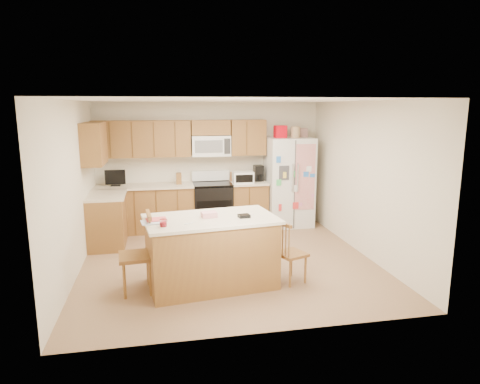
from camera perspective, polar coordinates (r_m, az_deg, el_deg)
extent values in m
plane|color=brown|center=(6.89, -1.57, -9.16)|extent=(4.50, 4.50, 0.00)
cube|color=beige|center=(8.76, -4.04, 3.69)|extent=(4.50, 0.10, 2.50)
cube|color=beige|center=(4.40, 3.18, -3.98)|extent=(4.50, 0.10, 2.50)
cube|color=beige|center=(6.58, -21.35, 0.39)|extent=(0.10, 4.50, 2.50)
cube|color=beige|center=(7.26, 16.18, 1.68)|extent=(0.10, 4.50, 2.50)
cube|color=white|center=(6.45, -1.69, 12.12)|extent=(4.50, 4.50, 0.04)
cube|color=olive|center=(8.55, -12.51, -2.27)|extent=(1.87, 0.60, 0.88)
cube|color=olive|center=(8.73, 1.10, -1.71)|extent=(0.72, 0.60, 0.88)
cube|color=olive|center=(7.84, -17.28, -3.74)|extent=(0.60, 0.95, 0.88)
cube|color=beige|center=(8.44, -12.64, 0.75)|extent=(1.87, 0.64, 0.04)
cube|color=beige|center=(8.63, 1.12, 1.25)|extent=(0.72, 0.64, 0.04)
cube|color=beige|center=(7.74, -17.40, -0.45)|extent=(0.64, 0.95, 0.04)
cube|color=olive|center=(8.48, -12.95, 6.92)|extent=(1.85, 0.33, 0.70)
cube|color=olive|center=(8.66, 1.01, 7.29)|extent=(0.70, 0.33, 0.70)
cube|color=olive|center=(8.52, -3.98, 8.58)|extent=(0.76, 0.33, 0.29)
cube|color=olive|center=(7.63, -18.89, 6.14)|extent=(0.33, 0.95, 0.70)
cube|color=#543513|center=(8.35, -16.95, 6.65)|extent=(0.02, 0.01, 0.66)
cube|color=#543513|center=(8.29, -16.60, -2.90)|extent=(0.02, 0.01, 0.84)
cube|color=#543513|center=(8.31, -14.20, 6.78)|extent=(0.02, 0.01, 0.66)
cube|color=#543513|center=(8.26, -13.84, -2.80)|extent=(0.02, 0.01, 0.84)
cube|color=#543513|center=(8.30, -11.42, 6.90)|extent=(0.02, 0.01, 0.66)
cube|color=#543513|center=(8.25, -11.06, -2.70)|extent=(0.02, 0.01, 0.84)
cube|color=#543513|center=(8.31, -8.64, 6.99)|extent=(0.01, 0.01, 0.66)
cube|color=#543513|center=(8.26, -8.28, -2.60)|extent=(0.01, 0.01, 0.84)
cube|color=#543513|center=(8.48, 0.92, 7.21)|extent=(0.01, 0.01, 0.66)
cube|color=#543513|center=(8.43, 1.27, -2.18)|extent=(0.01, 0.01, 0.84)
cube|color=white|center=(8.52, -3.92, 6.19)|extent=(0.76, 0.38, 0.40)
cube|color=slate|center=(8.32, -4.17, 6.06)|extent=(0.54, 0.01, 0.24)
cube|color=#262626|center=(8.37, -1.71, 6.12)|extent=(0.12, 0.01, 0.30)
cube|color=olive|center=(8.44, -8.16, 1.80)|extent=(0.10, 0.14, 0.22)
cube|color=black|center=(8.50, -16.25, 0.85)|extent=(0.18, 0.12, 0.02)
cube|color=black|center=(8.48, -16.31, 1.91)|extent=(0.38, 0.03, 0.28)
cube|color=#BF6220|center=(8.66, -0.03, 2.03)|extent=(0.35, 0.22, 0.18)
cube|color=white|center=(8.44, 0.40, 1.96)|extent=(0.40, 0.28, 0.23)
cube|color=black|center=(8.31, 0.59, 1.80)|extent=(0.34, 0.01, 0.15)
cube|color=black|center=(8.70, 2.46, 2.53)|extent=(0.18, 0.22, 0.32)
cylinder|color=black|center=(8.65, 2.57, 2.00)|extent=(0.12, 0.12, 0.12)
cube|color=black|center=(8.59, -3.71, -1.95)|extent=(0.76, 0.64, 0.88)
cube|color=black|center=(8.28, -3.42, -2.59)|extent=(0.68, 0.01, 0.42)
cube|color=black|center=(8.49, -3.75, 1.10)|extent=(0.76, 0.64, 0.03)
cube|color=white|center=(8.73, -3.98, 2.21)|extent=(0.76, 0.10, 0.20)
cube|color=white|center=(8.78, 6.52, 1.35)|extent=(0.90, 0.75, 1.80)
cube|color=#4C4C4C|center=(8.42, 7.30, 0.91)|extent=(0.02, 0.01, 1.75)
cube|color=silver|center=(8.36, 7.05, 1.88)|extent=(0.02, 0.03, 0.55)
cube|color=silver|center=(8.39, 7.70, 1.90)|extent=(0.02, 0.03, 0.55)
cube|color=#3F3F44|center=(8.31, 5.90, 2.55)|extent=(0.20, 0.01, 0.28)
cube|color=#D84C59|center=(8.46, 8.61, 1.95)|extent=(0.42, 0.01, 1.30)
cube|color=red|center=(8.60, 5.39, 8.02)|extent=(0.22, 0.22, 0.24)
cylinder|color=tan|center=(8.64, 7.41, 7.92)|extent=(0.18, 0.18, 0.22)
cube|color=#8B645E|center=(8.83, 8.26, 7.84)|extent=(0.18, 0.20, 0.18)
cube|color=olive|center=(5.88, -3.86, -8.11)|extent=(1.77, 1.14, 0.91)
cube|color=beige|center=(5.74, -3.92, -3.62)|extent=(1.86, 1.23, 0.04)
cylinder|color=red|center=(5.38, -10.19, -4.23)|extent=(0.08, 0.08, 0.06)
cylinder|color=white|center=(5.38, -10.20, -4.07)|extent=(0.09, 0.09, 0.09)
cube|color=pink|center=(5.75, -4.15, -3.01)|extent=(0.22, 0.17, 0.07)
cube|color=black|center=(5.73, 0.54, -3.21)|extent=(0.16, 0.14, 0.04)
cube|color=white|center=(5.58, -11.49, -3.95)|extent=(0.33, 0.28, 0.01)
cube|color=#D84C4C|center=(5.66, -11.09, -3.59)|extent=(0.28, 0.23, 0.01)
cylinder|color=white|center=(5.45, -6.84, -4.19)|extent=(0.13, 0.07, 0.01)
cube|color=olive|center=(5.80, -13.71, -8.32)|extent=(0.48, 0.50, 0.05)
cylinder|color=olive|center=(6.06, -15.25, -10.11)|extent=(0.04, 0.04, 0.47)
cylinder|color=olive|center=(5.72, -15.15, -11.44)|extent=(0.04, 0.04, 0.47)
cylinder|color=olive|center=(6.07, -12.12, -9.92)|extent=(0.04, 0.04, 0.47)
cylinder|color=olive|center=(5.73, -11.82, -11.24)|extent=(0.04, 0.04, 0.47)
cylinder|color=olive|center=(5.88, -12.11, -5.08)|extent=(0.02, 0.02, 0.52)
cylinder|color=olive|center=(5.80, -12.04, -5.31)|extent=(0.02, 0.02, 0.52)
cylinder|color=olive|center=(5.73, -11.98, -5.53)|extent=(0.02, 0.02, 0.52)
cylinder|color=olive|center=(5.65, -11.91, -5.77)|extent=(0.02, 0.02, 0.52)
cylinder|color=olive|center=(5.57, -11.84, -6.01)|extent=(0.02, 0.02, 0.52)
cube|color=olive|center=(5.66, -12.09, -3.00)|extent=(0.08, 0.44, 0.05)
cube|color=olive|center=(6.59, -4.57, -6.50)|extent=(0.47, 0.46, 0.04)
cylinder|color=olive|center=(6.75, -3.04, -7.91)|extent=(0.03, 0.03, 0.38)
cylinder|color=olive|center=(6.81, -5.54, -7.77)|extent=(0.03, 0.03, 0.38)
cylinder|color=olive|center=(6.50, -3.50, -8.67)|extent=(0.03, 0.03, 0.38)
cylinder|color=olive|center=(6.57, -6.09, -8.51)|extent=(0.03, 0.03, 0.38)
cylinder|color=olive|center=(6.35, -3.73, -5.00)|extent=(0.02, 0.02, 0.42)
cylinder|color=olive|center=(6.37, -4.32, -4.97)|extent=(0.02, 0.02, 0.42)
cylinder|color=olive|center=(6.38, -4.90, -4.94)|extent=(0.02, 0.02, 0.42)
cylinder|color=olive|center=(6.40, -5.48, -4.92)|extent=(0.02, 0.02, 0.42)
cylinder|color=olive|center=(6.41, -6.06, -4.89)|extent=(0.02, 0.02, 0.42)
cube|color=olive|center=(6.33, -4.93, -3.10)|extent=(0.34, 0.15, 0.04)
cube|color=olive|center=(6.02, 6.82, -8.19)|extent=(0.47, 0.48, 0.04)
cylinder|color=olive|center=(6.07, 8.71, -10.23)|extent=(0.03, 0.03, 0.39)
cylinder|color=olive|center=(6.29, 6.85, -9.40)|extent=(0.03, 0.03, 0.39)
cylinder|color=olive|center=(5.91, 6.69, -10.80)|extent=(0.03, 0.03, 0.39)
cylinder|color=olive|center=(6.13, 4.86, -9.92)|extent=(0.03, 0.03, 0.39)
cylinder|color=olive|center=(5.76, 6.54, -6.65)|extent=(0.02, 0.02, 0.43)
cylinder|color=olive|center=(5.81, 6.12, -6.48)|extent=(0.02, 0.02, 0.43)
cylinder|color=olive|center=(5.86, 5.71, -6.31)|extent=(0.02, 0.02, 0.43)
cylinder|color=olive|center=(5.91, 5.30, -6.15)|extent=(0.02, 0.02, 0.43)
cylinder|color=olive|center=(5.96, 4.90, -5.99)|extent=(0.02, 0.02, 0.43)
cube|color=olive|center=(5.80, 5.75, -4.27)|extent=(0.17, 0.35, 0.05)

